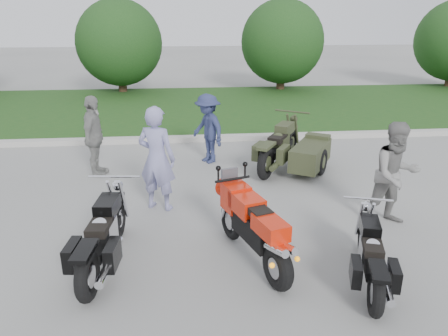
{
  "coord_description": "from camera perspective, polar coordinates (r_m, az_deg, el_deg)",
  "views": [
    {
      "loc": [
        -0.35,
        -5.95,
        3.54
      ],
      "look_at": [
        0.34,
        1.52,
        0.8
      ],
      "focal_mm": 35.0,
      "sensor_mm": 36.0,
      "label": 1
    }
  ],
  "objects": [
    {
      "name": "curb",
      "position": [
        12.44,
        -3.47,
        3.85
      ],
      "size": [
        60.0,
        0.3,
        0.15
      ],
      "primitive_type": "cube",
      "color": "#B1AFA7",
      "rests_on": "ground"
    },
    {
      "name": "person_back",
      "position": [
        10.01,
        -16.61,
        3.94
      ],
      "size": [
        0.53,
        1.09,
        1.81
      ],
      "primitive_type": "imported",
      "rotation": [
        0.0,
        0.0,
        1.49
      ],
      "color": "gray",
      "rests_on": "ground"
    },
    {
      "name": "sportbike_red",
      "position": [
        6.35,
        3.91,
        -7.59
      ],
      "size": [
        0.86,
        2.07,
        1.01
      ],
      "rotation": [
        0.0,
        0.0,
        0.32
      ],
      "color": "black",
      "rests_on": "ground"
    },
    {
      "name": "person_stripe",
      "position": [
        8.02,
        -8.76,
        1.2
      ],
      "size": [
        0.84,
        0.71,
        1.96
      ],
      "primitive_type": "imported",
      "rotation": [
        0.0,
        0.0,
        2.73
      ],
      "color": "#8989BA",
      "rests_on": "ground"
    },
    {
      "name": "cruiser_left",
      "position": [
        6.52,
        -15.56,
        -8.95
      ],
      "size": [
        0.47,
        2.34,
        0.9
      ],
      "rotation": [
        0.0,
        0.0,
        -0.1
      ],
      "color": "black",
      "rests_on": "ground"
    },
    {
      "name": "person_grey",
      "position": [
        7.91,
        21.47,
        -0.81
      ],
      "size": [
        0.97,
        0.8,
        1.82
      ],
      "primitive_type": "imported",
      "rotation": [
        0.0,
        0.0,
        0.13
      ],
      "color": "gray",
      "rests_on": "ground"
    },
    {
      "name": "tree_mid_left",
      "position": [
        19.67,
        -13.52,
        15.61
      ],
      "size": [
        3.6,
        3.6,
        4.0
      ],
      "color": "#3F2B1C",
      "rests_on": "ground"
    },
    {
      "name": "ground",
      "position": [
        6.93,
        -1.67,
        -10.67
      ],
      "size": [
        80.0,
        80.0,
        0.0
      ],
      "primitive_type": "plane",
      "color": "#9B9B95",
      "rests_on": "ground"
    },
    {
      "name": "cruiser_right",
      "position": [
        6.28,
        18.66,
        -11.11
      ],
      "size": [
        0.7,
        1.99,
        0.78
      ],
      "rotation": [
        0.0,
        0.0,
        -0.28
      ],
      "color": "black",
      "rests_on": "ground"
    },
    {
      "name": "person_denim",
      "position": [
        10.52,
        -2.13,
        5.15
      ],
      "size": [
        1.09,
        1.25,
        1.67
      ],
      "primitive_type": "imported",
      "rotation": [
        0.0,
        0.0,
        -1.02
      ],
      "color": "navy",
      "rests_on": "ground"
    },
    {
      "name": "cruiser_sidecar",
      "position": [
        10.12,
        9.48,
        2.05
      ],
      "size": [
        1.97,
        2.38,
        0.98
      ],
      "rotation": [
        0.0,
        0.0,
        -0.54
      ],
      "color": "black",
      "rests_on": "ground"
    },
    {
      "name": "tree_mid_right",
      "position": [
        19.97,
        7.61,
        16.03
      ],
      "size": [
        3.6,
        3.6,
        4.0
      ],
      "color": "#3F2B1C",
      "rests_on": "ground"
    },
    {
      "name": "grass_strip",
      "position": [
        16.47,
        -3.98,
        7.85
      ],
      "size": [
        60.0,
        8.0,
        0.14
      ],
      "primitive_type": "cube",
      "color": "#32521C",
      "rests_on": "ground"
    }
  ]
}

